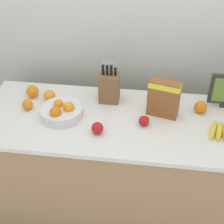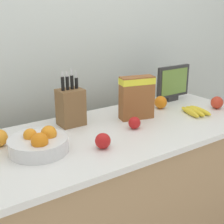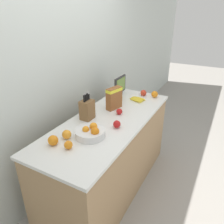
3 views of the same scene
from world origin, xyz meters
name	(u,v)px [view 1 (image 1 of 3)]	position (x,y,z in m)	size (l,w,h in m)	color
ground_plane	(119,206)	(0.00, 0.00, 0.00)	(14.00, 14.00, 0.00)	gray
wall_back	(131,25)	(0.00, 0.57, 1.30)	(9.00, 0.06, 2.60)	silver
counter	(120,168)	(0.00, 0.00, 0.45)	(1.86, 0.71, 0.90)	tan
knife_block	(109,87)	(-0.10, 0.20, 1.00)	(0.13, 0.11, 0.31)	brown
cereal_box	(164,97)	(0.26, 0.08, 1.03)	(0.21, 0.12, 0.25)	brown
fruit_bowl	(62,111)	(-0.38, -0.02, 0.94)	(0.27, 0.27, 0.11)	silver
banana_bunch	(219,131)	(0.60, -0.06, 0.92)	(0.14, 0.21, 0.03)	yellow
apple_by_knife_block	(144,121)	(0.15, -0.04, 0.93)	(0.07, 0.07, 0.07)	red
apple_middle	(97,128)	(-0.13, -0.15, 0.93)	(0.07, 0.07, 0.07)	red
orange_front_center	(28,104)	(-0.62, 0.03, 0.93)	(0.07, 0.07, 0.07)	orange
orange_back_center	(200,107)	(0.50, 0.14, 0.94)	(0.08, 0.08, 0.08)	orange
orange_mid_right	(32,91)	(-0.64, 0.18, 0.94)	(0.09, 0.09, 0.09)	orange
orange_near_bowl	(49,96)	(-0.51, 0.14, 0.94)	(0.08, 0.08, 0.08)	orange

